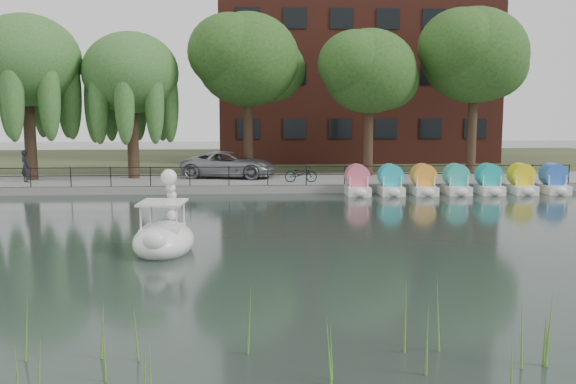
{
  "coord_description": "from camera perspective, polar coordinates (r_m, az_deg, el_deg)",
  "views": [
    {
      "loc": [
        -0.9,
        -19.64,
        4.54
      ],
      "look_at": [
        0.5,
        4.0,
        1.3
      ],
      "focal_mm": 40.0,
      "sensor_mm": 36.0,
      "label": 1
    }
  ],
  "objects": [
    {
      "name": "ground_plane",
      "position": [
        20.18,
        -0.75,
        -5.21
      ],
      "size": [
        120.0,
        120.0,
        0.0
      ],
      "primitive_type": "plane",
      "color": "#314039"
    },
    {
      "name": "promenade",
      "position": [
        35.91,
        -1.93,
        0.85
      ],
      "size": [
        40.0,
        6.0,
        0.4
      ],
      "primitive_type": "cube",
      "color": "gray",
      "rests_on": "ground_plane"
    },
    {
      "name": "kerb",
      "position": [
        32.99,
        -1.8,
        0.23
      ],
      "size": [
        40.0,
        0.25,
        0.4
      ],
      "primitive_type": "cube",
      "color": "gray",
      "rests_on": "ground_plane"
    },
    {
      "name": "land_strip",
      "position": [
        49.84,
        -2.34,
        2.77
      ],
      "size": [
        60.0,
        22.0,
        0.36
      ],
      "primitive_type": "cube",
      "color": "#47512D",
      "rests_on": "ground_plane"
    },
    {
      "name": "railing",
      "position": [
        33.07,
        -1.81,
        1.9
      ],
      "size": [
        32.0,
        0.05,
        1.0
      ],
      "color": "black",
      "rests_on": "promenade"
    },
    {
      "name": "apartment_building",
      "position": [
        50.46,
        5.79,
        13.24
      ],
      "size": [
        20.0,
        10.07,
        18.0
      ],
      "color": "#4C1E16",
      "rests_on": "land_strip"
    },
    {
      "name": "willow_left",
      "position": [
        38.18,
        -22.27,
        10.72
      ],
      "size": [
        5.88,
        5.88,
        9.01
      ],
      "color": "#473323",
      "rests_on": "promenade"
    },
    {
      "name": "willow_mid",
      "position": [
        37.27,
        -13.81,
        10.2
      ],
      "size": [
        5.32,
        5.32,
        8.15
      ],
      "color": "#473323",
      "rests_on": "promenade"
    },
    {
      "name": "broadleaf_center",
      "position": [
        37.72,
        -3.61,
        11.61
      ],
      "size": [
        6.0,
        6.0,
        9.25
      ],
      "color": "#473323",
      "rests_on": "promenade"
    },
    {
      "name": "broadleaf_right",
      "position": [
        37.82,
        7.25,
        10.53
      ],
      "size": [
        5.4,
        5.4,
        8.32
      ],
      "color": "#473323",
      "rests_on": "promenade"
    },
    {
      "name": "broadleaf_far",
      "position": [
        40.52,
        16.27,
        11.53
      ],
      "size": [
        6.3,
        6.3,
        9.71
      ],
      "color": "#473323",
      "rests_on": "promenade"
    },
    {
      "name": "minivan",
      "position": [
        36.67,
        -5.27,
        2.62
      ],
      "size": [
        4.0,
        6.6,
        1.71
      ],
      "primitive_type": "imported",
      "rotation": [
        0.0,
        0.0,
        1.37
      ],
      "color": "gray",
      "rests_on": "promenade"
    },
    {
      "name": "bicycle",
      "position": [
        34.37,
        1.15,
        1.71
      ],
      "size": [
        0.66,
        1.74,
        1.0
      ],
      "primitive_type": "imported",
      "rotation": [
        0.0,
        0.0,
        1.54
      ],
      "color": "gray",
      "rests_on": "promenade"
    },
    {
      "name": "pedestrian",
      "position": [
        37.11,
        -22.31,
        2.34
      ],
      "size": [
        0.85,
        0.84,
        1.98
      ],
      "primitive_type": "imported",
      "rotation": [
        0.0,
        0.0,
        2.36
      ],
      "color": "black",
      "rests_on": "promenade"
    },
    {
      "name": "swan_boat",
      "position": [
        20.37,
        -10.96,
        -3.67
      ],
      "size": [
        2.07,
        3.09,
        2.48
      ],
      "rotation": [
        0.0,
        0.0,
        -0.08
      ],
      "color": "white",
      "rests_on": "ground_plane"
    },
    {
      "name": "pedal_boat_row",
      "position": [
        33.84,
        14.72,
        0.86
      ],
      "size": [
        11.35,
        1.7,
        1.4
      ],
      "color": "white",
      "rests_on": "ground_plane"
    },
    {
      "name": "reed_bank",
      "position": [
        11.26,
        12.07,
        -12.88
      ],
      "size": [
        24.0,
        2.4,
        1.2
      ],
      "color": "#669938",
      "rests_on": "ground_plane"
    }
  ]
}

